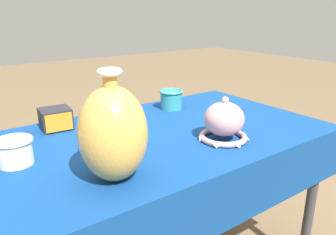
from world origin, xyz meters
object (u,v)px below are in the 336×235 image
object	(u,v)px
vase_dome_bell	(224,123)
cup_wide_porcelain	(15,151)
vase_tall_bulbous	(113,133)
cup_wide_teal	(171,99)
mosaic_tile_box	(56,119)

from	to	relation	value
vase_dome_bell	cup_wide_porcelain	bearing A→B (deg)	161.07
vase_tall_bulbous	cup_wide_teal	distance (m)	0.73
mosaic_tile_box	cup_wide_porcelain	world-z (taller)	same
cup_wide_porcelain	cup_wide_teal	bearing A→B (deg)	15.31
vase_dome_bell	mosaic_tile_box	bearing A→B (deg)	134.48
cup_wide_teal	cup_wide_porcelain	world-z (taller)	cup_wide_teal
vase_dome_bell	vase_tall_bulbous	bearing A→B (deg)	-175.91
cup_wide_porcelain	mosaic_tile_box	bearing A→B (deg)	50.37
vase_dome_bell	cup_wide_teal	bearing A→B (deg)	79.85
vase_dome_bell	cup_wide_teal	size ratio (longest dim) A/B	1.66
cup_wide_teal	cup_wide_porcelain	xyz separation A→B (m)	(-0.76, -0.21, -0.00)
vase_tall_bulbous	mosaic_tile_box	xyz separation A→B (m)	(-0.01, 0.51, -0.10)
mosaic_tile_box	cup_wide_teal	size ratio (longest dim) A/B	1.07
vase_dome_bell	mosaic_tile_box	distance (m)	0.68
mosaic_tile_box	cup_wide_teal	bearing A→B (deg)	0.02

